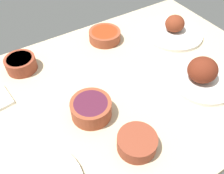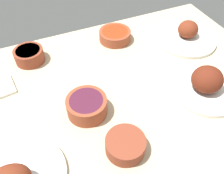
{
  "view_description": "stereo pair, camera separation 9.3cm",
  "coord_description": "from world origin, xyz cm",
  "px_view_note": "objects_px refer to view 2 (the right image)",
  "views": [
    {
      "loc": [
        33.42,
        53.87,
        73.85
      ],
      "look_at": [
        0.0,
        0.0,
        6.0
      ],
      "focal_mm": 38.58,
      "sensor_mm": 36.0,
      "label": 1
    },
    {
      "loc": [
        25.2,
        58.17,
        73.85
      ],
      "look_at": [
        0.0,
        0.0,
        6.0
      ],
      "focal_mm": 38.58,
      "sensor_mm": 36.0,
      "label": 2
    }
  ],
  "objects_px": {
    "bowl_soup": "(29,55)",
    "bowl_cream": "(125,145)",
    "bowl_onions": "(87,106)",
    "plate_near_viewer": "(186,36)",
    "plate_far_side": "(207,84)",
    "bowl_sauce": "(115,35)"
  },
  "relations": [
    {
      "from": "bowl_onions",
      "to": "bowl_soup",
      "type": "bearing_deg",
      "value": -69.7
    },
    {
      "from": "bowl_soup",
      "to": "bowl_sauce",
      "type": "relative_size",
      "value": 0.84
    },
    {
      "from": "bowl_onions",
      "to": "bowl_sauce",
      "type": "height_order",
      "value": "bowl_onions"
    },
    {
      "from": "plate_near_viewer",
      "to": "bowl_cream",
      "type": "height_order",
      "value": "plate_near_viewer"
    },
    {
      "from": "plate_far_side",
      "to": "bowl_onions",
      "type": "distance_m",
      "value": 0.46
    },
    {
      "from": "plate_far_side",
      "to": "plate_near_viewer",
      "type": "relative_size",
      "value": 0.87
    },
    {
      "from": "bowl_sauce",
      "to": "bowl_cream",
      "type": "relative_size",
      "value": 1.18
    },
    {
      "from": "plate_far_side",
      "to": "bowl_soup",
      "type": "xyz_separation_m",
      "value": [
        0.59,
        -0.45,
        -0.01
      ]
    },
    {
      "from": "plate_near_viewer",
      "to": "bowl_cream",
      "type": "distance_m",
      "value": 0.67
    },
    {
      "from": "plate_near_viewer",
      "to": "bowl_soup",
      "type": "height_order",
      "value": "plate_near_viewer"
    },
    {
      "from": "bowl_sauce",
      "to": "bowl_cream",
      "type": "distance_m",
      "value": 0.59
    },
    {
      "from": "plate_far_side",
      "to": "bowl_onions",
      "type": "relative_size",
      "value": 1.75
    },
    {
      "from": "bowl_onions",
      "to": "bowl_sauce",
      "type": "xyz_separation_m",
      "value": [
        -0.27,
        -0.36,
        -0.01
      ]
    },
    {
      "from": "bowl_soup",
      "to": "bowl_onions",
      "type": "distance_m",
      "value": 0.39
    },
    {
      "from": "plate_near_viewer",
      "to": "bowl_cream",
      "type": "xyz_separation_m",
      "value": [
        0.52,
        0.41,
        0.0
      ]
    },
    {
      "from": "bowl_soup",
      "to": "bowl_onions",
      "type": "height_order",
      "value": "bowl_onions"
    },
    {
      "from": "bowl_sauce",
      "to": "bowl_cream",
      "type": "height_order",
      "value": "bowl_cream"
    },
    {
      "from": "bowl_soup",
      "to": "bowl_cream",
      "type": "distance_m",
      "value": 0.59
    },
    {
      "from": "plate_far_side",
      "to": "bowl_cream",
      "type": "height_order",
      "value": "plate_far_side"
    },
    {
      "from": "plate_far_side",
      "to": "bowl_sauce",
      "type": "xyz_separation_m",
      "value": [
        0.18,
        -0.45,
        -0.01
      ]
    },
    {
      "from": "bowl_sauce",
      "to": "plate_far_side",
      "type": "bearing_deg",
      "value": 112.23
    },
    {
      "from": "bowl_sauce",
      "to": "plate_near_viewer",
      "type": "bearing_deg",
      "value": 156.48
    }
  ]
}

